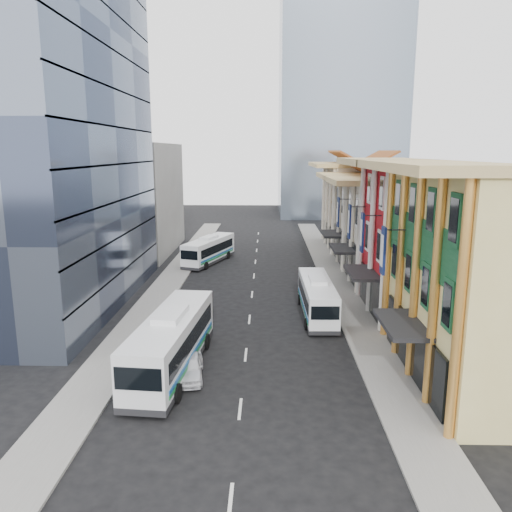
{
  "coord_description": "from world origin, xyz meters",
  "views": [
    {
      "loc": [
        1.33,
        -22.58,
        13.07
      ],
      "look_at": [
        0.42,
        19.53,
        4.18
      ],
      "focal_mm": 35.0,
      "sensor_mm": 36.0,
      "label": 1
    }
  ],
  "objects_px": {
    "shophouse_tan": "(490,279)",
    "office_tower": "(43,127)",
    "bus_right": "(317,297)",
    "bus_left_far": "(209,249)",
    "bus_left_near": "(172,341)",
    "sedan_left": "(189,367)"
  },
  "relations": [
    {
      "from": "shophouse_tan",
      "to": "office_tower",
      "type": "distance_m",
      "value": 35.19
    },
    {
      "from": "office_tower",
      "to": "bus_left_far",
      "type": "distance_m",
      "value": 24.02
    },
    {
      "from": "bus_left_far",
      "to": "sedan_left",
      "type": "bearing_deg",
      "value": -66.77
    },
    {
      "from": "shophouse_tan",
      "to": "office_tower",
      "type": "xyz_separation_m",
      "value": [
        -31.0,
        14.0,
        9.0
      ]
    },
    {
      "from": "bus_right",
      "to": "sedan_left",
      "type": "bearing_deg",
      "value": -127.91
    },
    {
      "from": "bus_left_near",
      "to": "sedan_left",
      "type": "xyz_separation_m",
      "value": [
        1.16,
        -0.98,
        -1.2
      ]
    },
    {
      "from": "shophouse_tan",
      "to": "office_tower",
      "type": "relative_size",
      "value": 0.47
    },
    {
      "from": "office_tower",
      "to": "bus_right",
      "type": "bearing_deg",
      "value": -7.64
    },
    {
      "from": "bus_left_near",
      "to": "bus_right",
      "type": "height_order",
      "value": "bus_left_near"
    },
    {
      "from": "bus_left_far",
      "to": "bus_right",
      "type": "xyz_separation_m",
      "value": [
        10.91,
        -19.3,
        -0.03
      ]
    },
    {
      "from": "bus_left_far",
      "to": "bus_right",
      "type": "bearing_deg",
      "value": -41.59
    },
    {
      "from": "shophouse_tan",
      "to": "bus_left_far",
      "type": "bearing_deg",
      "value": 122.77
    },
    {
      "from": "sedan_left",
      "to": "shophouse_tan",
      "type": "bearing_deg",
      "value": -5.03
    },
    {
      "from": "shophouse_tan",
      "to": "sedan_left",
      "type": "xyz_separation_m",
      "value": [
        -17.19,
        -0.45,
        -5.31
      ]
    },
    {
      "from": "bus_left_near",
      "to": "bus_left_far",
      "type": "bearing_deg",
      "value": 97.44
    },
    {
      "from": "shophouse_tan",
      "to": "bus_right",
      "type": "bearing_deg",
      "value": 128.0
    },
    {
      "from": "shophouse_tan",
      "to": "bus_right",
      "type": "distance_m",
      "value": 14.63
    },
    {
      "from": "bus_left_near",
      "to": "sedan_left",
      "type": "bearing_deg",
      "value": -34.98
    },
    {
      "from": "sedan_left",
      "to": "bus_left_near",
      "type": "bearing_deg",
      "value": 133.29
    },
    {
      "from": "bus_right",
      "to": "sedan_left",
      "type": "relative_size",
      "value": 2.44
    },
    {
      "from": "bus_right",
      "to": "bus_left_far",
      "type": "bearing_deg",
      "value": 118.51
    },
    {
      "from": "bus_right",
      "to": "sedan_left",
      "type": "distance_m",
      "value": 14.34
    }
  ]
}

